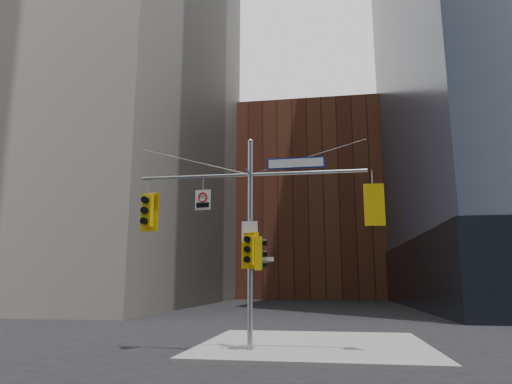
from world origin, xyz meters
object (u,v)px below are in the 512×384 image
(signal_assembly, at_px, (250,220))
(street_sign_blade, at_px, (296,163))
(regulatory_sign_arm, at_px, (203,199))
(traffic_light_west_arm, at_px, (147,211))
(traffic_light_pole_side, at_px, (260,253))
(traffic_light_pole_front, at_px, (249,250))
(traffic_light_east_arm, at_px, (373,205))

(signal_assembly, distance_m, street_sign_blade, 2.50)
(signal_assembly, xyz_separation_m, street_sign_blade, (1.59, 0.00, 1.93))
(regulatory_sign_arm, bearing_deg, signal_assembly, 7.09)
(signal_assembly, relative_size, traffic_light_west_arm, 5.71)
(signal_assembly, bearing_deg, traffic_light_pole_side, 2.51)
(traffic_light_pole_front, xyz_separation_m, regulatory_sign_arm, (-1.69, 0.25, 1.80))
(traffic_light_east_arm, distance_m, street_sign_blade, 2.98)
(traffic_light_west_arm, distance_m, street_sign_blade, 5.54)
(traffic_light_pole_side, height_order, regulatory_sign_arm, regulatory_sign_arm)
(traffic_light_pole_side, xyz_separation_m, regulatory_sign_arm, (-2.02, -0.03, 1.91))
(street_sign_blade, height_order, regulatory_sign_arm, street_sign_blade)
(signal_assembly, height_order, street_sign_blade, signal_assembly)
(regulatory_sign_arm, bearing_deg, traffic_light_west_arm, -174.55)
(traffic_light_pole_side, distance_m, regulatory_sign_arm, 2.78)
(traffic_light_pole_front, relative_size, street_sign_blade, 0.61)
(traffic_light_pole_front, bearing_deg, signal_assembly, 94.89)
(signal_assembly, relative_size, regulatory_sign_arm, 11.26)
(traffic_light_west_arm, distance_m, traffic_light_pole_side, 4.34)
(traffic_light_west_arm, xyz_separation_m, traffic_light_pole_side, (4.06, 0.00, -1.54))
(signal_assembly, xyz_separation_m, traffic_light_pole_front, (0.00, -0.27, -1.05))
(signal_assembly, bearing_deg, traffic_light_east_arm, 0.01)
(traffic_light_pole_side, xyz_separation_m, traffic_light_pole_front, (-0.33, -0.28, 0.10))
(traffic_light_west_arm, xyz_separation_m, regulatory_sign_arm, (2.04, -0.03, 0.37))
(regulatory_sign_arm, bearing_deg, traffic_light_pole_front, -1.90)
(traffic_light_west_arm, bearing_deg, regulatory_sign_arm, 3.89)
(traffic_light_east_arm, relative_size, street_sign_blade, 0.69)
(traffic_light_pole_front, height_order, regulatory_sign_arm, regulatory_sign_arm)
(signal_assembly, distance_m, traffic_light_west_arm, 3.75)
(traffic_light_east_arm, height_order, traffic_light_pole_front, traffic_light_east_arm)
(traffic_light_west_arm, bearing_deg, traffic_light_pole_front, 0.55)
(traffic_light_east_arm, bearing_deg, regulatory_sign_arm, -4.41)
(traffic_light_pole_side, height_order, traffic_light_pole_front, traffic_light_pole_front)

